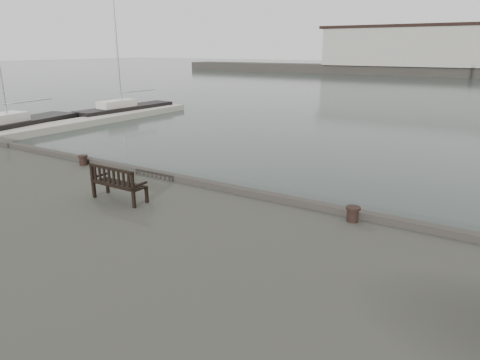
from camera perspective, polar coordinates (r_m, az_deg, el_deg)
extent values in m
plane|color=black|center=(14.20, -4.08, -6.66)|extent=(400.00, 400.00, 0.00)
cube|color=#9F9E94|center=(34.88, -21.43, 6.95)|extent=(2.00, 24.00, 0.50)
cube|color=#383530|center=(102.85, 28.43, 12.53)|extent=(140.00, 8.00, 2.00)
cube|color=#9F9E94|center=(103.65, 24.30, 15.87)|extent=(46.00, 9.00, 8.00)
cube|color=black|center=(103.75, 24.60, 18.23)|extent=(48.00, 9.50, 0.60)
cube|color=black|center=(12.60, -15.80, -0.55)|extent=(1.72, 0.60, 0.04)
cube|color=black|center=(12.37, -16.76, 0.29)|extent=(1.72, 0.07, 0.52)
cube|color=black|center=(12.67, -15.72, -1.56)|extent=(1.61, 0.51, 0.47)
cylinder|color=black|center=(16.93, -20.18, 2.50)|extent=(0.43, 0.43, 0.37)
cylinder|color=black|center=(11.09, 14.80, -4.42)|extent=(0.44, 0.44, 0.38)
cube|color=black|center=(34.77, -27.77, 5.88)|extent=(4.03, 9.94, 1.40)
cube|color=beige|center=(34.62, -28.00, 7.50)|extent=(2.20, 3.60, 0.60)
cylinder|color=#B2B5B7|center=(34.33, -29.35, 16.71)|extent=(0.16, 0.16, 11.80)
cube|color=black|center=(40.04, -14.89, 8.52)|extent=(2.60, 9.77, 1.40)
cube|color=beige|center=(39.91, -15.00, 9.93)|extent=(1.56, 3.45, 0.60)
cylinder|color=#B2B5B7|center=(39.65, -15.63, 17.71)|extent=(0.16, 0.16, 11.43)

